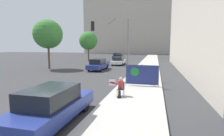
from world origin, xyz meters
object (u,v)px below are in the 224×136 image
at_px(protest_banner, 142,75).
at_px(car_on_road_far_lane, 117,56).
at_px(car_on_road_midblock, 119,61).
at_px(seated_protester, 120,86).
at_px(traffic_light_pole, 115,38).
at_px(parked_car_curbside, 52,105).
at_px(street_tree_near_curb, 48,34).
at_px(street_tree_midblock, 88,41).
at_px(pedestrian_behind, 142,74).
at_px(car_on_road_nearest, 98,65).
at_px(car_on_road_distant, 119,57).

distance_m(protest_banner, car_on_road_far_lane, 32.23).
bearing_deg(car_on_road_midblock, car_on_road_far_lane, 103.27).
relative_size(protest_banner, car_on_road_far_lane, 0.59).
relative_size(seated_protester, traffic_light_pole, 0.21).
xyz_separation_m(seated_protester, traffic_light_pole, (-1.71, 5.83, 3.20)).
bearing_deg(traffic_light_pole, parked_car_curbside, -91.89).
height_order(street_tree_near_curb, street_tree_midblock, street_tree_near_curb).
distance_m(seated_protester, street_tree_near_curb, 17.43).
bearing_deg(pedestrian_behind, protest_banner, 76.85).
xyz_separation_m(traffic_light_pole, street_tree_near_curb, (-10.83, 5.54, 0.93)).
height_order(parked_car_curbside, car_on_road_far_lane, parked_car_curbside).
distance_m(parked_car_curbside, street_tree_midblock, 30.88).
bearing_deg(pedestrian_behind, parked_car_curbside, 51.57).
xyz_separation_m(protest_banner, street_tree_near_curb, (-13.59, 8.17, 3.89)).
relative_size(protest_banner, street_tree_near_curb, 0.37).
relative_size(protest_banner, traffic_light_pole, 0.46).
bearing_deg(car_on_road_nearest, protest_banner, -53.57).
bearing_deg(car_on_road_nearest, parked_car_curbside, -78.02).
bearing_deg(protest_banner, pedestrian_behind, 94.77).
relative_size(parked_car_curbside, car_on_road_nearest, 0.98).
height_order(pedestrian_behind, traffic_light_pole, traffic_light_pole).
relative_size(seated_protester, street_tree_midblock, 0.18).
xyz_separation_m(seated_protester, car_on_road_distant, (-6.04, 28.79, -0.02)).
height_order(traffic_light_pole, street_tree_near_curb, street_tree_near_curb).
relative_size(traffic_light_pole, car_on_road_far_lane, 1.29).
distance_m(car_on_road_distant, street_tree_near_curb, 19.04).
relative_size(pedestrian_behind, car_on_road_distant, 0.38).
bearing_deg(street_tree_near_curb, traffic_light_pole, -27.11).
distance_m(pedestrian_behind, parked_car_curbside, 8.62).
bearing_deg(car_on_road_far_lane, protest_banner, -74.23).
bearing_deg(street_tree_midblock, car_on_road_far_lane, 65.43).
distance_m(car_on_road_midblock, car_on_road_far_lane, 15.24).
distance_m(seated_protester, car_on_road_nearest, 13.21).
height_order(car_on_road_nearest, car_on_road_far_lane, car_on_road_nearest).
height_order(traffic_light_pole, car_on_road_midblock, traffic_light_pole).
bearing_deg(car_on_road_distant, seated_protester, -78.15).
height_order(protest_banner, car_on_road_nearest, protest_banner).
bearing_deg(car_on_road_midblock, seated_protester, -77.73).
bearing_deg(traffic_light_pole, car_on_road_far_lane, 101.94).
height_order(car_on_road_distant, street_tree_near_curb, street_tree_near_curb).
distance_m(pedestrian_behind, street_tree_midblock, 24.86).
height_order(parked_car_curbside, car_on_road_nearest, parked_car_curbside).
height_order(car_on_road_far_lane, street_tree_midblock, street_tree_midblock).
relative_size(parked_car_curbside, street_tree_midblock, 0.73).
bearing_deg(protest_banner, street_tree_midblock, 120.98).
bearing_deg(seated_protester, car_on_road_midblock, 116.46).
bearing_deg(car_on_road_far_lane, seated_protester, -77.30).
bearing_deg(pedestrian_behind, traffic_light_pole, -52.60).
bearing_deg(car_on_road_distant, pedestrian_behind, -74.20).
xyz_separation_m(pedestrian_behind, car_on_road_midblock, (-5.20, 15.42, -0.24)).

